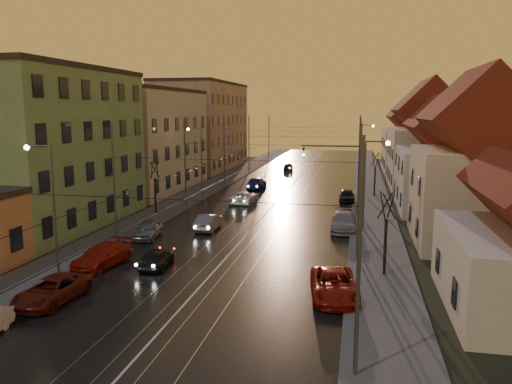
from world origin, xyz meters
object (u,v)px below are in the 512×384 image
Objects in this scene: street_lamp_3 at (363,147)px; driving_car_3 at (257,183)px; parked_left_2 at (102,256)px; parked_right_1 at (344,222)px; driving_car_1 at (209,222)px; driving_car_2 at (244,198)px; driving_car_0 at (156,258)px; driving_car_4 at (288,167)px; street_lamp_2 at (199,154)px; street_lamp_0 at (49,196)px; parked_right_0 at (334,285)px; traffic_light_mast at (352,174)px; parked_left_3 at (148,230)px; street_lamp_1 at (367,185)px; parked_right_2 at (347,196)px; parked_left_1 at (52,290)px.

driving_car_3 is at bearing -146.22° from street_lamp_3.
parked_left_2 is 19.52m from parked_right_1.
street_lamp_3 is 1.95× the size of driving_car_1.
street_lamp_3 is 1.70× the size of driving_car_2.
driving_car_4 is at bearing -95.86° from driving_car_0.
street_lamp_2 reaches higher than driving_car_0.
parked_left_2 reaches higher than driving_car_4.
street_lamp_3 is at bearing 67.52° from street_lamp_0.
parked_right_0 is (10.68, -25.20, 0.06)m from driving_car_2.
traffic_light_mast reaches higher than parked_right_1.
street_lamp_3 is at bearing 57.02° from parked_left_3.
street_lamp_3 is (18.21, 44.00, 0.00)m from street_lamp_0.
street_lamp_2 is 1.66× the size of parked_left_2.
street_lamp_1 is 1.95× the size of driving_car_1.
parked_right_2 is at bearing -118.75° from driving_car_0.
parked_right_2 is (16.54, 28.12, -4.18)m from street_lamp_0.
parked_left_1 is (-3.35, -16.73, -0.04)m from driving_car_1.
driving_car_1 is 0.87× the size of driving_car_2.
driving_car_4 is at bearing -95.12° from driving_car_3.
parked_left_2 is (-0.46, 6.03, 0.06)m from parked_left_1.
parked_right_0 is (-1.68, -8.05, -4.18)m from street_lamp_1.
driving_car_4 and parked_left_3 have the same top height.
street_lamp_1 reaches higher than driving_car_4.
street_lamp_3 is at bearing 132.06° from driving_car_4.
traffic_light_mast is at bearing -136.81° from driving_car_0.
parked_left_3 is (-4.09, -15.48, 0.02)m from driving_car_2.
parked_right_0 is (14.25, 3.55, 0.07)m from parked_left_1.
driving_car_1 is 0.80× the size of parked_right_1.
street_lamp_2 is at bearing 101.90° from parked_left_2.
driving_car_3 is at bearing 144.64° from parked_right_2.
driving_car_2 is at bearing -123.25° from street_lamp_3.
street_lamp_2 is at bearing 113.13° from parked_right_0.
traffic_light_mast reaches higher than driving_car_0.
driving_car_1 is (0.34, 10.19, 0.05)m from driving_car_0.
street_lamp_0 is 35.87m from driving_car_3.
driving_car_3 reaches higher than parked_left_1.
driving_car_3 is 38.97m from parked_left_1.
parked_left_2 is (-15.28, -13.57, -3.90)m from traffic_light_mast.
parked_right_1 reaches higher than parked_left_2.
driving_car_0 is at bearing -69.79° from parked_left_3.
street_lamp_0 is at bearing 66.84° from driving_car_1.
traffic_light_mast is 1.96× the size of driving_car_0.
parked_left_1 is (-15.93, -47.61, -4.25)m from street_lamp_3.
street_lamp_1 is at bearing 70.85° from parked_right_0.
driving_car_3 is (-11.95, 19.26, -3.87)m from traffic_light_mast.
driving_car_3 reaches higher than parked_left_3.
parked_right_0 is 15.25m from parked_right_1.
parked_right_1 is (14.76, 12.77, 0.04)m from parked_left_2.
driving_car_1 reaches higher than parked_left_1.
traffic_light_mast reaches higher than parked_right_2.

